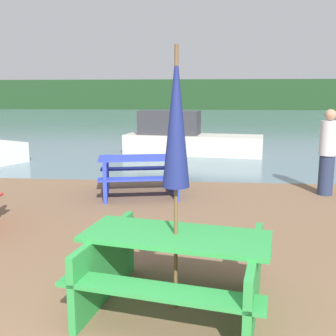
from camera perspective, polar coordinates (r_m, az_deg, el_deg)
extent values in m
cube|color=slate|center=(34.16, 3.87, 7.20)|extent=(60.00, 50.00, 0.00)
cube|color=#1E3D1E|center=(54.10, 4.34, 10.57)|extent=(80.00, 1.60, 4.00)
cube|color=green|center=(3.73, 1.13, -9.86)|extent=(1.84, 1.02, 0.04)
cube|color=green|center=(3.37, -1.44, -17.44)|extent=(1.76, 0.61, 0.04)
cube|color=green|center=(4.33, 3.05, -10.83)|extent=(1.76, 0.61, 0.04)
cube|color=green|center=(4.11, -9.04, -13.66)|extent=(0.34, 1.37, 0.71)
cube|color=green|center=(3.78, 12.30, -16.08)|extent=(0.34, 1.37, 0.71)
cube|color=blue|center=(8.03, -4.09, 1.48)|extent=(1.77, 1.02, 0.04)
cube|color=blue|center=(7.55, -3.86, -1.59)|extent=(1.69, 0.61, 0.04)
cube|color=blue|center=(8.62, -4.23, -0.05)|extent=(1.69, 0.61, 0.04)
cube|color=blue|center=(8.10, -8.96, -1.36)|extent=(0.35, 1.37, 0.74)
cube|color=blue|center=(8.16, 0.82, -1.15)|extent=(0.35, 1.37, 0.74)
cylinder|color=brown|center=(3.59, 1.16, -2.36)|extent=(0.04, 0.04, 2.46)
cone|color=navy|center=(3.50, 1.20, 7.31)|extent=(0.25, 0.25, 1.25)
cube|color=beige|center=(13.63, 3.66, 3.43)|extent=(4.85, 2.07, 0.66)
cube|color=#333338|center=(13.73, 0.20, 6.61)|extent=(2.19, 1.26, 0.82)
cylinder|color=#283351|center=(8.66, 21.94, -0.96)|extent=(0.30, 0.30, 0.82)
cylinder|color=silver|center=(8.55, 22.29, 4.04)|extent=(0.35, 0.35, 0.70)
sphere|color=tan|center=(8.52, 22.51, 7.14)|extent=(0.23, 0.23, 0.23)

